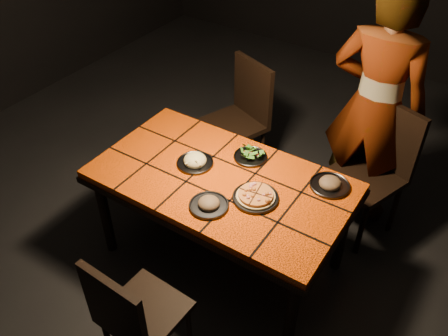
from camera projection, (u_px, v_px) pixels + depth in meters
The scene contains 11 objects.
room_shell at pixel (220, 69), 2.48m from camera, with size 6.04×7.04×3.08m.
dining_table at pixel (221, 187), 3.00m from camera, with size 1.62×0.92×0.75m.
chair_near at pixel (132, 314), 2.47m from camera, with size 0.42×0.42×0.89m.
chair_far_left at pixel (242, 112), 3.87m from camera, with size 0.58×0.58×0.99m.
chair_far_right at pixel (376, 163), 3.34m from camera, with size 0.58×0.58×1.01m.
diner at pixel (375, 107), 3.25m from camera, with size 0.68×0.44×1.86m, color brown.
plate_pizza at pixel (256, 197), 2.79m from camera, with size 0.28×0.28×0.04m.
plate_pasta at pixel (195, 161), 3.04m from camera, with size 0.24×0.24×0.08m.
plate_salad at pixel (251, 155), 3.09m from camera, with size 0.22×0.22×0.07m.
plate_mushroom_a at pixel (209, 204), 2.74m from camera, with size 0.24×0.24×0.08m.
plate_mushroom_b at pixel (330, 184), 2.87m from camera, with size 0.25×0.25×0.08m.
Camera 1 is at (1.25, -1.87, 2.66)m, focal length 38.00 mm.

